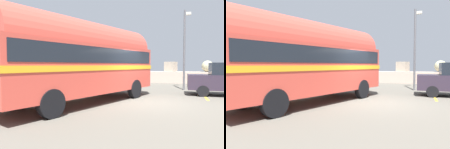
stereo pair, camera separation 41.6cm
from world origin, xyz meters
The scene contains 5 objects.
ground centered at (0.00, 0.00, 0.01)m, with size 32.00×26.00×0.02m.
breakwater centered at (0.12, 11.79, 0.68)m, with size 31.36×2.03×2.46m.
vintage_coach centered at (-2.86, -1.10, 2.05)m, with size 5.09×8.89×3.70m.
second_coach centered at (-7.65, 0.03, 2.05)m, with size 5.66×8.82×3.70m.
lamp_post centered at (1.60, 5.65, 3.16)m, with size 0.50×0.92×5.52m.
Camera 1 is at (1.25, -9.59, 1.74)m, focal length 33.11 mm.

